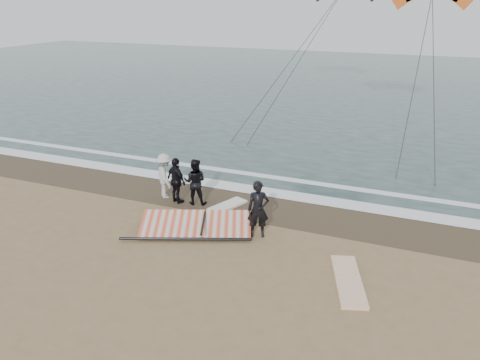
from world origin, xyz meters
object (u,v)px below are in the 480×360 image
Objects in this scene: man_main at (258,209)px; sail_rig at (196,225)px; board_cream at (222,208)px; board_white at (348,280)px.

sail_rig is (-2.14, -0.39, -0.79)m from man_main.
sail_rig reaches higher than board_cream.
man_main is 3.83m from board_white.
man_main is at bearing 136.16° from board_white.
sail_rig is at bearing -72.03° from board_cream.
man_main is 2.67m from board_cream.
board_white is (3.33, -1.63, -0.93)m from man_main.
sail_rig is (-5.47, 1.24, 0.14)m from board_white.
sail_rig is at bearing 149.41° from board_white.
board_cream is at bearing 86.17° from sail_rig.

